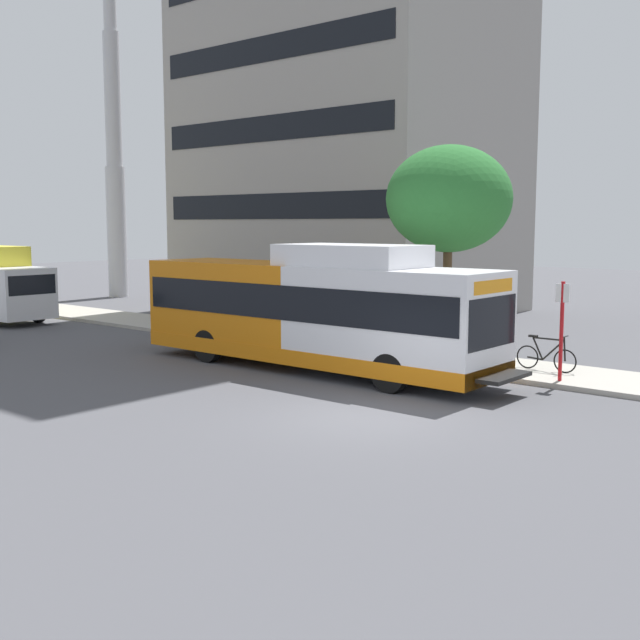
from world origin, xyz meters
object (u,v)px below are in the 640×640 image
bicycle_parked (546,356)px  street_tree_near_stop (449,199)px  transit_bus (313,311)px  bus_stop_sign_pole (562,323)px

bicycle_parked → street_tree_near_stop: size_ratio=0.27×
transit_bus → bus_stop_sign_pole: 6.87m
transit_bus → bicycle_parked: size_ratio=6.96×
street_tree_near_stop → bicycle_parked: bearing=-100.9°
transit_bus → bicycle_parked: 6.67m
transit_bus → street_tree_near_stop: (4.20, -1.92, 3.26)m
bicycle_parked → street_tree_near_stop: street_tree_near_stop is taller
transit_bus → bicycle_parked: bearing=-57.8°
bus_stop_sign_pole → bicycle_parked: (1.10, 0.87, -1.09)m
street_tree_near_stop → transit_bus: bearing=155.4°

